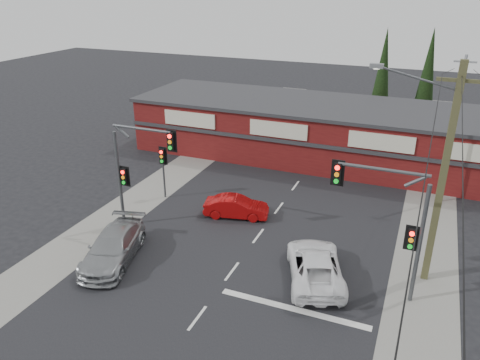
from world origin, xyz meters
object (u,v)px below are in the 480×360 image
at_px(silver_suv, 113,247).
at_px(utility_pole, 441,171).
at_px(white_suv, 315,265).
at_px(shop_building, 306,129).
at_px(red_sedan, 236,207).

distance_m(silver_suv, utility_pole, 15.48).
relative_size(white_suv, utility_pole, 0.51).
xyz_separation_m(shop_building, utility_pole, (9.36, -14.00, 3.26)).
bearing_deg(shop_building, red_sedan, -94.85).
bearing_deg(white_suv, red_sedan, -56.88).
bearing_deg(shop_building, silver_suv, -104.67).
height_order(white_suv, shop_building, shop_building).
distance_m(red_sedan, shop_building, 11.82).
relative_size(silver_suv, red_sedan, 1.37).
distance_m(red_sedan, utility_pole, 11.63).
bearing_deg(utility_pole, white_suv, -156.75).
relative_size(white_suv, shop_building, 0.19).
relative_size(white_suv, red_sedan, 1.36).
bearing_deg(utility_pole, shop_building, 123.76).
height_order(red_sedan, utility_pole, utility_pole).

